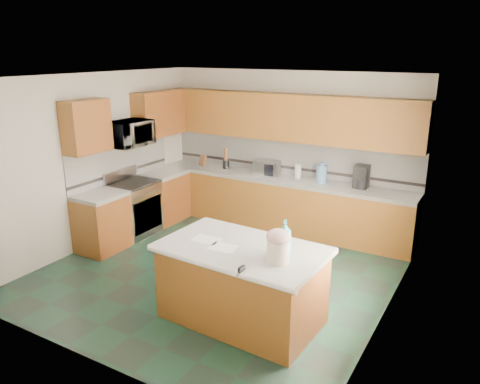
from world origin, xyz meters
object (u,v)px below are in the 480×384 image
Objects in this scene: island_top at (242,249)px; toaster_oven at (267,168)px; treat_jar at (278,251)px; soap_bottle_island at (285,238)px; knife_block at (203,160)px; coffee_maker at (361,177)px; island_base at (242,286)px.

toaster_oven reaches higher than island_top.
treat_jar and toaster_oven have the same top height.
soap_bottle_island reaches higher than knife_block.
coffee_maker reaches higher than island_top.
island_top is at bearing 170.90° from soap_bottle_island.
island_base is at bearing 0.00° from island_top.
treat_jar is 0.21m from soap_bottle_island.
island_top is 9.38× the size of knife_block.
island_top is 0.56m from treat_jar.
island_base is at bearing -173.01° from treat_jar.
coffee_maker is (0.48, 2.96, 0.21)m from island_top.
treat_jar is 0.67× the size of coffee_maker.
toaster_oven is 1.66m from coffee_maker.
soap_bottle_island reaches higher than coffee_maker.
island_top is 3.16m from toaster_oven.
soap_bottle_island is 1.07× the size of coffee_maker.
treat_jar is at bearing -69.95° from toaster_oven.
island_top is 3.01m from coffee_maker.
soap_bottle_island is (0.50, 0.04, 0.23)m from island_top.
island_base is 0.85m from soap_bottle_island.
island_base is 0.95× the size of island_top.
treat_jar is at bearing -53.59° from knife_block.
treat_jar is (0.52, -0.16, 0.61)m from island_base.
knife_block is 0.46× the size of toaster_oven.
coffee_maker reaches higher than knife_block.
toaster_oven is at bearing -8.26° from knife_block.
toaster_oven is (-1.68, 2.89, -0.07)m from soap_bottle_island.
soap_bottle_island is at bearing -68.54° from toaster_oven.
soap_bottle_island is 2.92m from coffee_maker.
coffee_maker is (0.48, 2.96, 0.67)m from island_base.
treat_jar is 3.12m from coffee_maker.
toaster_oven reaches higher than island_base.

